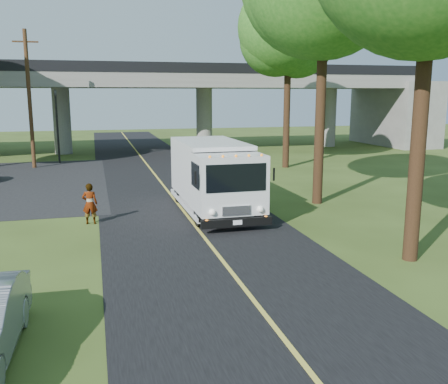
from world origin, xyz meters
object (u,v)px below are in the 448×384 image
object	(u,v)px
tree_right_far	(292,40)
pedestrian	(90,204)
step_van	(214,175)
traffic_signal	(57,118)
utility_pole	(29,99)

from	to	relation	value
tree_right_far	pedestrian	xyz separation A→B (m)	(-13.01, -12.05, -7.51)
step_van	traffic_signal	bearing A→B (deg)	111.88
utility_pole	step_van	distance (m)	18.04
traffic_signal	step_van	xyz separation A→B (m)	(7.23, -17.50, -1.60)
tree_right_far	step_van	distance (m)	15.40
traffic_signal	step_van	distance (m)	19.01
utility_pole	step_van	world-z (taller)	utility_pole
step_van	tree_right_far	bearing A→B (deg)	54.32
step_van	pedestrian	bearing A→B (deg)	-172.53
traffic_signal	step_van	bearing A→B (deg)	-67.57
pedestrian	tree_right_far	bearing A→B (deg)	-128.26
tree_right_far	step_van	world-z (taller)	tree_right_far
traffic_signal	utility_pole	size ratio (longest dim) A/B	0.58
traffic_signal	step_van	size ratio (longest dim) A/B	0.74
step_van	pedestrian	xyz separation A→B (m)	(-5.03, -0.71, -0.81)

